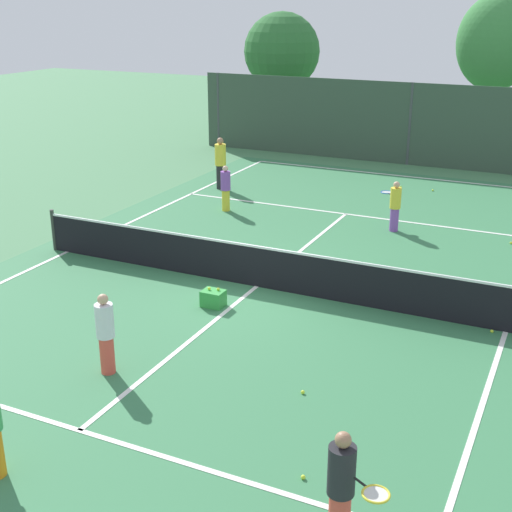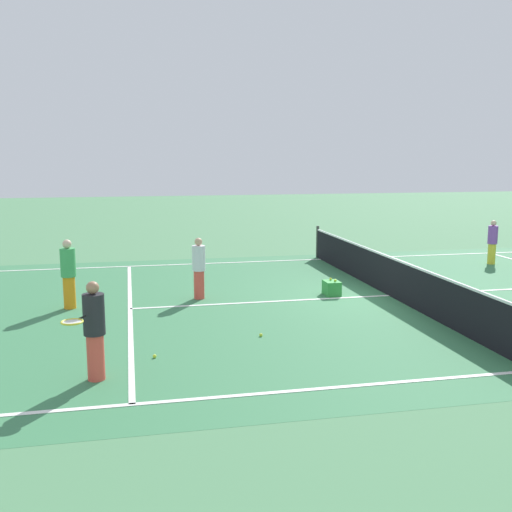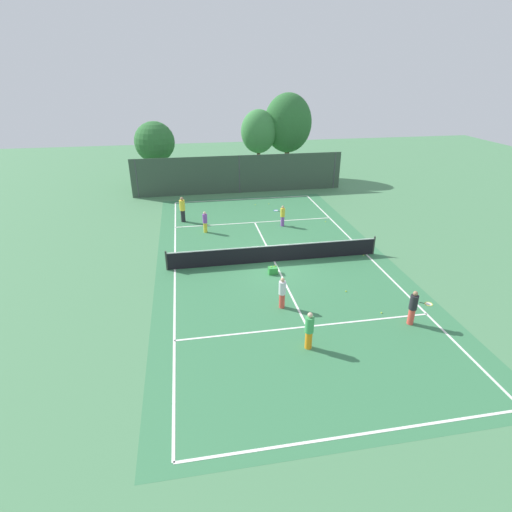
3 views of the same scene
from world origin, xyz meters
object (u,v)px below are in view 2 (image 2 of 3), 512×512
player_5 (68,273)px  tennis_ball_1 (261,335)px  player_2 (199,268)px  tennis_ball_7 (459,305)px  player_1 (492,242)px  tennis_ball_5 (469,331)px  ball_crate (332,288)px  tennis_ball_4 (155,356)px  player_3 (94,330)px

player_5 → tennis_ball_1: size_ratio=24.31×
player_2 → tennis_ball_7: player_2 is taller
player_1 → tennis_ball_5: (6.85, -4.98, -0.70)m
tennis_ball_7 → tennis_ball_5: bearing=-25.4°
player_2 → tennis_ball_1: player_2 is taller
player_1 → player_2: size_ratio=0.95×
tennis_ball_1 → tennis_ball_5: bearing=81.4°
player_1 → player_5: 13.30m
player_2 → tennis_ball_1: (3.40, 0.81, -0.74)m
player_5 → tennis_ball_7: size_ratio=24.31×
player_2 → player_5: size_ratio=0.94×
tennis_ball_1 → tennis_ball_7: 5.20m
ball_crate → tennis_ball_4: 6.06m
tennis_ball_1 → tennis_ball_4: size_ratio=1.00×
player_5 → tennis_ball_7: player_5 is taller
player_3 → player_1: bearing=123.2°
player_2 → player_3: size_ratio=0.96×
player_3 → tennis_ball_7: bearing=110.6°
tennis_ball_7 → ball_crate: bearing=-125.1°
player_1 → tennis_ball_1: size_ratio=21.68×
tennis_ball_7 → tennis_ball_4: bearing=-73.0°
tennis_ball_1 → tennis_ball_5: (0.62, 4.10, 0.00)m
tennis_ball_5 → ball_crate: bearing=-157.0°
tennis_ball_1 → tennis_ball_7: (-1.33, 5.03, 0.00)m
player_2 → player_5: (0.33, -3.03, 0.05)m
tennis_ball_4 → tennis_ball_5: (-0.22, 6.18, 0.00)m
player_2 → tennis_ball_1: size_ratio=22.93×
player_5 → tennis_ball_7: 9.07m
player_5 → ball_crate: 6.39m
player_2 → tennis_ball_7: (2.07, 5.83, -0.74)m
player_3 → ball_crate: player_3 is taller
tennis_ball_1 → tennis_ball_5: same height
ball_crate → tennis_ball_4: (3.93, -4.60, -0.15)m
player_1 → tennis_ball_7: size_ratio=21.68×
ball_crate → player_3: bearing=-49.2°
player_1 → tennis_ball_5: player_1 is taller
player_1 → tennis_ball_4: bearing=-57.7°
player_3 → player_5: bearing=-170.4°
player_1 → player_3: bearing=-56.8°
player_1 → tennis_ball_1: bearing=-55.6°
player_2 → player_3: player_3 is taller
player_2 → ball_crate: size_ratio=3.18×
tennis_ball_5 → tennis_ball_7: (-1.95, 0.93, 0.00)m
tennis_ball_4 → ball_crate: bearing=130.5°
player_5 → tennis_ball_7: (1.74, 8.86, -0.79)m
player_5 → tennis_ball_7: bearing=78.9°
player_1 → tennis_ball_1: (6.23, -9.08, -0.70)m
tennis_ball_5 → tennis_ball_4: bearing=-88.0°
player_3 → tennis_ball_1: (-1.69, 3.03, -0.78)m
player_1 → tennis_ball_5: 8.50m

